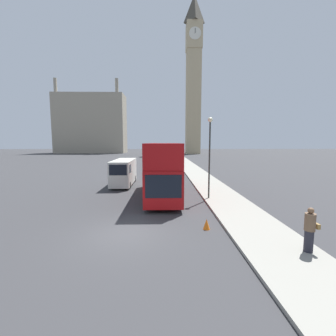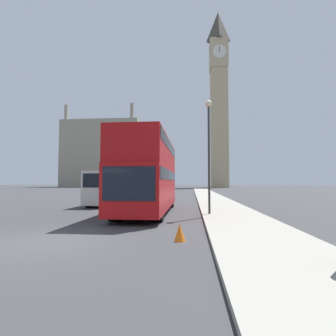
{
  "view_description": "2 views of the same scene",
  "coord_description": "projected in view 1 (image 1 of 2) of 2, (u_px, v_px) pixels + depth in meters",
  "views": [
    {
      "loc": [
        1.83,
        -10.78,
        4.47
      ],
      "look_at": [
        2.27,
        9.46,
        2.18
      ],
      "focal_mm": 24.0,
      "sensor_mm": 36.0,
      "label": 1
    },
    {
      "loc": [
        4.45,
        -7.96,
        1.87
      ],
      "look_at": [
        2.45,
        14.22,
        3.05
      ],
      "focal_mm": 28.0,
      "sensor_mm": 36.0,
      "label": 2
    }
  ],
  "objects": [
    {
      "name": "clock_tower",
      "position": [
        194.0,
        75.0,
        87.27
      ],
      "size": [
        5.94,
        6.11,
        59.95
      ],
      "color": "tan",
      "rests_on": "ground_plane"
    },
    {
      "name": "pedestrian",
      "position": [
        310.0,
        230.0,
        8.86
      ],
      "size": [
        0.56,
        0.4,
        1.8
      ],
      "color": "#23232D",
      "rests_on": "sidewalk_strip"
    },
    {
      "name": "traffic_cone",
      "position": [
        207.0,
        224.0,
        11.61
      ],
      "size": [
        0.36,
        0.36,
        0.55
      ],
      "color": "orange",
      "rests_on": "ground_plane"
    },
    {
      "name": "street_lamp",
      "position": [
        210.0,
        146.0,
        17.21
      ],
      "size": [
        0.36,
        0.36,
        6.23
      ],
      "color": "#2D332D",
      "rests_on": "sidewalk_strip"
    },
    {
      "name": "building_block_distant",
      "position": [
        91.0,
        124.0,
        96.46
      ],
      "size": [
        28.9,
        10.94,
        30.16
      ],
      "color": "#9E937F",
      "rests_on": "ground_plane"
    },
    {
      "name": "red_double_decker_bus",
      "position": [
        163.0,
        167.0,
        18.71
      ],
      "size": [
        2.6,
        10.14,
        4.42
      ],
      "color": "#A80F11",
      "rests_on": "ground_plane"
    },
    {
      "name": "ground_plane",
      "position": [
        127.0,
        233.0,
        11.17
      ],
      "size": [
        300.0,
        300.0,
        0.0
      ],
      "primitive_type": "plane",
      "color": "#333335"
    },
    {
      "name": "sidewalk_strip",
      "position": [
        259.0,
        230.0,
        11.31
      ],
      "size": [
        3.27,
        120.0,
        0.15
      ],
      "color": "gray",
      "rests_on": "ground_plane"
    },
    {
      "name": "white_van",
      "position": [
        124.0,
        172.0,
        23.67
      ],
      "size": [
        1.96,
        6.18,
        2.66
      ],
      "color": "silver",
      "rests_on": "ground_plane"
    }
  ]
}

